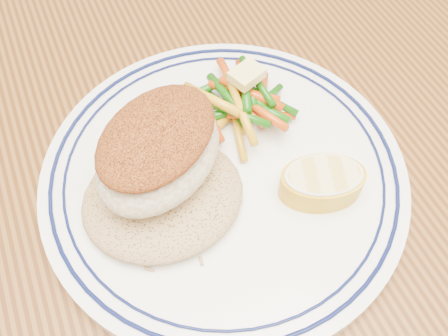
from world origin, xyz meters
TOP-DOWN VIEW (x-y plane):
  - dining_table at (0.00, 0.00)m, footprint 1.50×0.90m
  - plate at (-0.01, 0.03)m, footprint 0.28×0.28m
  - rice_pilaf at (-0.06, 0.03)m, footprint 0.12×0.10m
  - fish_fillet at (-0.06, 0.04)m, footprint 0.13×0.12m
  - vegetable_pile at (0.02, 0.08)m, footprint 0.10×0.10m
  - butter_pat at (0.03, 0.09)m, footprint 0.03×0.03m
  - lemon_wedge at (0.05, -0.01)m, footprint 0.07×0.07m

SIDE VIEW (x-z plane):
  - dining_table at x=0.00m, z-range 0.28..1.03m
  - plate at x=-0.01m, z-range 0.75..0.77m
  - rice_pilaf at x=-0.06m, z-range 0.77..0.79m
  - lemon_wedge at x=0.05m, z-range 0.77..0.79m
  - vegetable_pile at x=0.02m, z-range 0.76..0.79m
  - butter_pat at x=0.03m, z-range 0.79..0.80m
  - fish_fillet at x=-0.06m, z-range 0.78..0.83m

